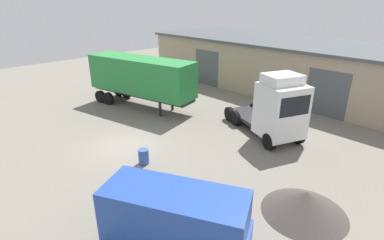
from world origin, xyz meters
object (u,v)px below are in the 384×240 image
container_trailer_green (140,77)px  oil_drum (144,156)px  delivery_van_blue (179,220)px  gravel_pile (305,203)px  tractor_unit_white (276,109)px

container_trailer_green → oil_drum: size_ratio=11.12×
container_trailer_green → delivery_van_blue: bearing=-43.4°
delivery_van_blue → oil_drum: size_ratio=6.28×
container_trailer_green → gravel_pile: 16.41m
delivery_van_blue → gravel_pile: size_ratio=1.52×
container_trailer_green → delivery_van_blue: (13.82, -8.08, -1.25)m
tractor_unit_white → oil_drum: (-3.34, -7.92, -1.65)m
gravel_pile → oil_drum: (-8.22, -2.53, -0.11)m
delivery_van_blue → oil_drum: 6.66m
container_trailer_green → delivery_van_blue: container_trailer_green is taller
gravel_pile → delivery_van_blue: bearing=-112.9°
tractor_unit_white → oil_drum: 8.75m
tractor_unit_white → container_trailer_green: (-11.15, -2.54, 0.54)m
gravel_pile → oil_drum: bearing=-162.9°
delivery_van_blue → oil_drum: (-6.02, 2.69, -0.93)m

